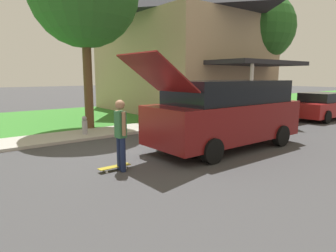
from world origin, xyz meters
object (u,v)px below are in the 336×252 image
car_down_street (322,106)px  skateboarder (121,132)px  lawn_tree_far (260,28)px  skateboard (115,167)px  suv_parked (226,112)px  fire_hydrant (85,125)px

car_down_street → skateboarder: skateboarder is taller
lawn_tree_far → skateboard: lawn_tree_far is taller
lawn_tree_far → car_down_street: size_ratio=1.76×
lawn_tree_far → skateboarder: lawn_tree_far is taller
car_down_street → skateboard: size_ratio=4.99×
lawn_tree_far → suv_parked: lawn_tree_far is taller
car_down_street → lawn_tree_far: bearing=178.6°
suv_parked → fire_hydrant: bearing=-147.3°
suv_parked → skateboarder: suv_parked is taller
car_down_street → skateboard: car_down_street is taller
skateboarder → suv_parked: bearing=90.8°
suv_parked → skateboarder: bearing=-89.2°
fire_hydrant → car_down_street: bearing=74.2°
lawn_tree_far → skateboard: 14.66m
car_down_street → skateboarder: (1.17, -12.56, 0.26)m
suv_parked → fire_hydrant: suv_parked is taller
lawn_tree_far → fire_hydrant: (0.80, -11.71, -4.71)m
suv_parked → car_down_street: bearing=97.3°
car_down_street → fire_hydrant: (-3.29, -11.61, -0.26)m
lawn_tree_far → car_down_street: 6.04m
suv_parked → car_down_street: 8.86m
car_down_street → skateboard: bearing=-85.3°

